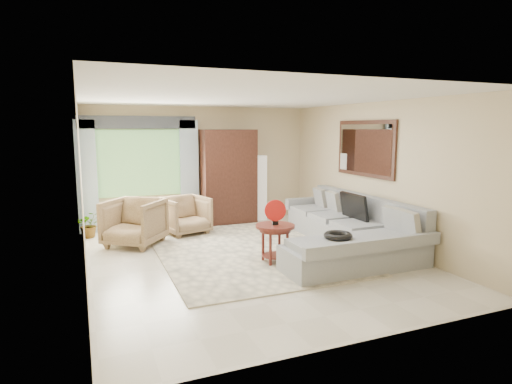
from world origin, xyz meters
name	(u,v)px	position (x,y,z in m)	size (l,w,h in m)	color
ground	(250,259)	(0.00, 0.00, 0.00)	(6.00, 6.00, 0.00)	silver
area_rug	(247,251)	(0.11, 0.42, 0.01)	(3.00, 4.00, 0.02)	beige
sectional_sofa	(348,234)	(1.78, -0.18, 0.28)	(2.30, 3.46, 0.90)	#A1A5A9
tv_screen	(354,207)	(2.05, 0.05, 0.72)	(0.06, 0.74, 0.48)	black
garden_hose	(338,236)	(1.00, -1.05, 0.55)	(0.43, 0.43, 0.09)	black
coffee_table	(275,243)	(0.29, -0.35, 0.33)	(0.62, 0.62, 0.62)	#461812
red_disc	(275,210)	(0.29, -0.35, 0.85)	(0.34, 0.34, 0.03)	red
armchair_left	(134,222)	(-1.66, 1.56, 0.43)	(0.92, 0.94, 0.86)	#9F8256
armchair_right	(186,215)	(-0.59, 2.06, 0.38)	(0.82, 0.84, 0.77)	#92704F
potted_plant	(89,224)	(-2.41, 2.50, 0.26)	(0.47, 0.41, 0.52)	#999999
armoire	(228,177)	(0.55, 2.72, 1.05)	(1.20, 0.55, 2.10)	black
floor_lamp	(260,188)	(1.35, 2.78, 0.75)	(0.24, 0.24, 1.50)	silver
window	(139,163)	(-1.35, 2.97, 1.40)	(1.80, 0.04, 1.40)	#669E59
curtain_left	(87,177)	(-2.40, 2.88, 1.15)	(0.40, 0.08, 2.30)	#9EB7CC
curtain_right	(189,173)	(-0.30, 2.88, 1.15)	(0.40, 0.08, 2.30)	#9EB7CC
valance	(138,122)	(-1.35, 2.90, 2.25)	(2.40, 0.12, 0.26)	#1E232D
wall_mirror	(365,149)	(2.46, 0.35, 1.75)	(0.05, 1.70, 1.05)	black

